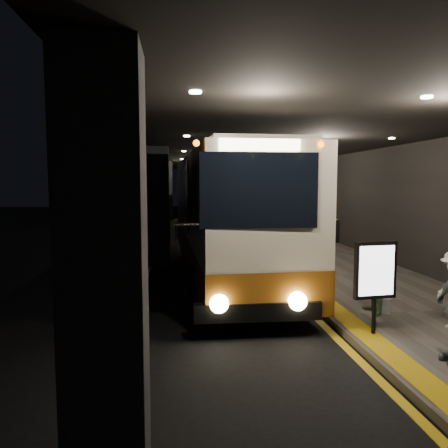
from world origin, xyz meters
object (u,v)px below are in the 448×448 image
bag_polka (384,306)px  stanchion_post (313,272)px  coach_main (225,219)px  coach_third (194,195)px  passenger_waiting_green (373,280)px  coach_second (206,204)px  info_sign (375,272)px  passenger_boarding (322,256)px

bag_polka → stanchion_post: size_ratio=0.29×
stanchion_post → coach_main: bearing=120.5°
coach_third → passenger_waiting_green: 34.47m
coach_main → stanchion_post: (1.98, -3.36, -1.15)m
coach_second → bag_polka: bearing=-82.0°
coach_main → coach_second: bearing=86.4°
info_sign → stanchion_post: size_ratio=1.55×
coach_main → passenger_boarding: 3.66m
passenger_waiting_green → bag_polka: bearing=89.5°
coach_third → info_sign: bearing=-87.8°
passenger_waiting_green → stanchion_post: 2.03m
coach_second → info_sign: 21.36m
coach_third → passenger_boarding: size_ratio=6.86×
coach_main → info_sign: (2.23, -6.46, -0.50)m
coach_third → info_sign: coach_third is taller
coach_main → coach_third: bearing=87.5°
info_sign → coach_third: bearing=86.8°
bag_polka → info_sign: bearing=-123.4°
passenger_boarding → coach_main: bearing=41.4°
coach_third → passenger_waiting_green: bearing=-86.7°
coach_main → passenger_waiting_green: bearing=-64.3°
info_sign → passenger_boarding: bearing=79.2°
coach_main → coach_third: size_ratio=1.05×
bag_polka → info_sign: size_ratio=0.19×
info_sign → stanchion_post: 3.18m
bag_polka → info_sign: info_sign is taller
coach_third → passenger_waiting_green: size_ratio=7.81×
coach_main → coach_third: (0.06, 29.14, -0.07)m
coach_main → stanchion_post: 4.06m
coach_third → passenger_boarding: coach_third is taller
coach_second → info_sign: bearing=-84.6°
bag_polka → stanchion_post: 2.17m
passenger_waiting_green → info_sign: 1.44m
coach_second → passenger_boarding: coach_second is taller
coach_second → coach_third: 14.33m
info_sign → passenger_waiting_green: bearing=59.4°
passenger_waiting_green → info_sign: bearing=-26.6°
passenger_waiting_green → stanchion_post: bearing=-159.3°
coach_second → bag_polka: 20.25m
passenger_boarding → stanchion_post: passenger_boarding is taller
passenger_boarding → bag_polka: 2.82m
coach_third → coach_second: bearing=-90.3°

